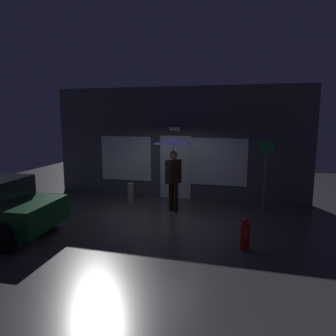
% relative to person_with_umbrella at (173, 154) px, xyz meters
% --- Properties ---
extents(ground_plane, '(18.00, 18.00, 0.00)m').
position_rel_person_with_umbrella_xyz_m(ground_plane, '(-0.34, -0.61, -1.77)').
color(ground_plane, '#423F44').
extents(building_facade, '(9.02, 0.48, 3.87)m').
position_rel_person_with_umbrella_xyz_m(building_facade, '(-0.34, 1.73, 0.15)').
color(building_facade, '#4C4C56').
rests_on(building_facade, ground).
extents(person_with_umbrella, '(1.21, 1.21, 2.24)m').
position_rel_person_with_umbrella_xyz_m(person_with_umbrella, '(0.00, 0.00, 0.00)').
color(person_with_umbrella, black).
rests_on(person_with_umbrella, ground).
extents(street_sign_post, '(0.40, 0.07, 2.25)m').
position_rel_person_with_umbrella_xyz_m(street_sign_post, '(2.66, 0.50, -0.49)').
color(street_sign_post, '#595B60').
rests_on(street_sign_post, ground).
extents(sidewalk_bollard, '(0.20, 0.20, 0.64)m').
position_rel_person_with_umbrella_xyz_m(sidewalk_bollard, '(-1.67, 0.65, -1.45)').
color(sidewalk_bollard, '#9E998E').
rests_on(sidewalk_bollard, ground).
extents(fire_hydrant, '(0.21, 0.21, 0.71)m').
position_rel_person_with_umbrella_xyz_m(fire_hydrant, '(2.23, -2.34, -1.44)').
color(fire_hydrant, '#B21914').
rests_on(fire_hydrant, ground).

